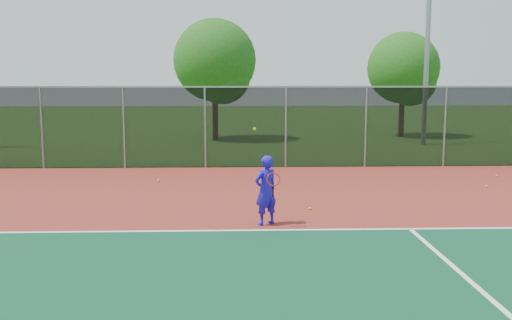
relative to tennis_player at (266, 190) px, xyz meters
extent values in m
plane|color=#295719|center=(1.17, -3.53, -0.82)|extent=(120.00, 120.00, 0.00)
cube|color=maroon|center=(1.17, -1.53, -0.81)|extent=(30.00, 20.00, 0.02)
cube|color=white|center=(3.17, -0.53, -0.79)|extent=(22.00, 0.10, 0.00)
cube|color=black|center=(1.17, 8.47, 0.70)|extent=(30.00, 0.04, 3.00)
cube|color=gray|center=(1.17, 8.47, 2.20)|extent=(30.00, 0.06, 0.06)
imported|color=#2214BD|center=(0.00, 0.00, 0.00)|extent=(0.70, 0.64, 1.60)
cylinder|color=black|center=(0.15, -0.25, 0.01)|extent=(0.03, 0.15, 0.27)
torus|color=#A51414|center=(0.15, -0.35, 0.31)|extent=(0.30, 0.13, 0.29)
sphere|color=#ABCC17|center=(-0.25, 0.10, 1.38)|extent=(0.07, 0.07, 0.07)
sphere|color=#ABCC17|center=(6.99, 4.25, -0.77)|extent=(0.07, 0.07, 0.07)
sphere|color=#ABCC17|center=(0.13, 6.80, -0.77)|extent=(0.07, 0.07, 0.07)
sphere|color=#ABCC17|center=(-3.19, 5.54, -0.77)|extent=(0.07, 0.07, 0.07)
sphere|color=#ABCC17|center=(0.33, 5.54, -0.77)|extent=(0.07, 0.07, 0.07)
sphere|color=#ABCC17|center=(1.20, 1.43, -0.77)|extent=(0.07, 0.07, 0.07)
sphere|color=#ABCC17|center=(8.17, 6.11, -0.77)|extent=(0.07, 0.07, 0.07)
cylinder|color=gray|center=(8.79, 15.69, 5.76)|extent=(0.24, 0.24, 13.17)
cylinder|color=#3C2315|center=(-1.82, 18.34, 0.42)|extent=(0.30, 0.30, 2.49)
sphere|color=#1B5115|center=(-1.82, 18.34, 3.47)|extent=(4.43, 4.43, 4.43)
sphere|color=#1B5115|center=(-1.42, 18.04, 2.64)|extent=(3.05, 3.05, 3.05)
cylinder|color=#3C2315|center=(8.78, 19.65, 0.31)|extent=(0.30, 0.30, 2.27)
sphere|color=#1B5115|center=(8.78, 19.65, 3.09)|extent=(4.04, 4.04, 4.04)
sphere|color=#1B5115|center=(9.18, 19.35, 2.33)|extent=(2.77, 2.77, 2.77)
camera|label=1|loc=(-0.65, -12.66, 2.52)|focal=40.00mm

